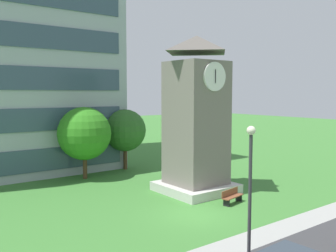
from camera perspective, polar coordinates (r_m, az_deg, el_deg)
The scene contains 7 objects.
ground_plane at distance 21.83m, azimuth 4.26°, elevation -13.32°, with size 160.00×160.00×0.00m, color #3D7A33.
kerb_strip at distance 19.03m, azimuth 13.15°, elevation -16.25°, with size 120.00×1.60×0.01m, color #9E9E99.
clock_tower at distance 25.89m, azimuth 4.31°, elevation 0.47°, with size 4.62×4.62×10.74m.
park_bench at distance 24.07m, azimuth 9.69°, elevation -10.48°, with size 1.86×0.83×0.88m.
street_lamp at distance 15.42m, azimuth 12.39°, elevation -7.77°, with size 0.36×0.36×5.58m.
tree_by_building at distance 30.65m, azimuth -12.60°, elevation -1.13°, with size 4.26×4.26×5.78m.
tree_near_tower at distance 33.81m, azimuth -6.56°, elevation -0.67°, with size 3.77×3.77×5.42m.
Camera 1 is at (-13.73, -15.52, 6.87)m, focal length 40.09 mm.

